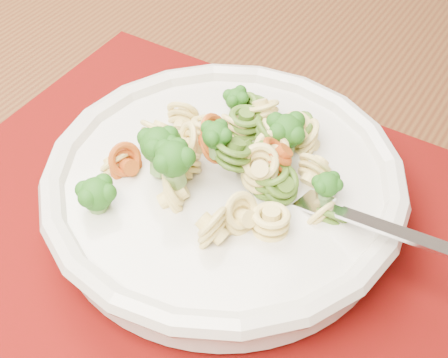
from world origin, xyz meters
The scene contains 5 objects.
dining_table centered at (0.22, 0.30, 0.67)m, with size 1.54×1.00×0.77m.
placemat centered at (0.17, 0.24, 0.77)m, with size 0.48×0.37×0.00m, color #550306.
pasta_bowl centered at (0.17, 0.26, 0.80)m, with size 0.29×0.29×0.05m.
pasta_broccoli_heap centered at (0.17, 0.26, 0.82)m, with size 0.24×0.24×0.06m, color #EAD273, non-canonical shape.
fork centered at (0.24, 0.27, 0.82)m, with size 0.19×0.02×0.01m, color silver, non-canonical shape.
Camera 1 is at (0.35, -0.03, 1.16)m, focal length 50.00 mm.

